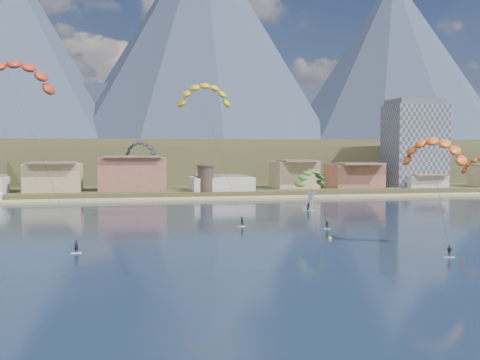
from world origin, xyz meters
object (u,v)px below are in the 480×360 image
object	(u,v)px
watchtower	(206,178)
kitesurfer_red	(16,72)
windsurfer	(309,205)
apartment_tower	(415,143)
kitesurfer_orange	(434,147)
kitesurfer_green	(310,176)
buoy	(330,239)
kitesurfer_yellow	(204,92)

from	to	relation	value
watchtower	kitesurfer_red	size ratio (longest dim) A/B	0.26
watchtower	windsurfer	xyz separation A→B (m)	(20.31, -44.56, -4.82)
apartment_tower	watchtower	distance (m)	82.02
watchtower	apartment_tower	bearing A→B (deg)	9.93
kitesurfer_orange	kitesurfer_green	distance (m)	34.22
kitesurfer_red	buoy	xyz separation A→B (m)	(52.34, -7.33, -28.21)
kitesurfer_red	kitesurfer_green	size ratio (longest dim) A/B	2.03
kitesurfer_orange	windsurfer	distance (m)	55.46
buoy	apartment_tower	bearing A→B (deg)	55.86
kitesurfer_yellow	buoy	distance (m)	47.13
watchtower	kitesurfer_orange	distance (m)	101.40
kitesurfer_orange	buoy	bearing A→B (deg)	153.36
windsurfer	kitesurfer_yellow	bearing A→B (deg)	-156.77
kitesurfer_orange	apartment_tower	bearing A→B (deg)	63.56
apartment_tower	kitesurfer_green	xyz separation A→B (m)	(-66.40, -80.03, -7.88)
watchtower	buoy	size ratio (longest dim) A/B	12.59
apartment_tower	kitesurfer_orange	size ratio (longest dim) A/B	1.57
apartment_tower	windsurfer	world-z (taller)	apartment_tower
kitesurfer_orange	windsurfer	world-z (taller)	kitesurfer_orange
kitesurfer_red	kitesurfer_orange	distance (m)	70.18
kitesurfer_green	windsurfer	distance (m)	24.01
apartment_tower	buoy	world-z (taller)	apartment_tower
apartment_tower	kitesurfer_red	bearing A→B (deg)	-141.75
kitesurfer_red	windsurfer	xyz separation A→B (m)	(63.43, 38.50, -26.78)
buoy	kitesurfer_orange	bearing A→B (deg)	-26.64
kitesurfer_green	windsurfer	size ratio (longest dim) A/B	3.33
kitesurfer_orange	windsurfer	size ratio (longest dim) A/B	4.16
kitesurfer_green	windsurfer	world-z (taller)	kitesurfer_green
buoy	kitesurfer_red	bearing A→B (deg)	172.02
kitesurfer_yellow	kitesurfer_green	size ratio (longest dim) A/B	2.00
apartment_tower	windsurfer	bearing A→B (deg)	-135.55
watchtower	kitesurfer_orange	bearing A→B (deg)	-76.05
apartment_tower	kitesurfer_red	world-z (taller)	apartment_tower
apartment_tower	kitesurfer_yellow	size ratio (longest dim) A/B	0.99
buoy	kitesurfer_green	bearing A→B (deg)	79.80
kitesurfer_green	buoy	size ratio (longest dim) A/B	23.84
kitesurfer_green	kitesurfer_orange	bearing A→B (deg)	-71.43
watchtower	windsurfer	bearing A→B (deg)	-65.50
kitesurfer_red	kitesurfer_yellow	xyz separation A→B (m)	(35.07, 26.32, -0.09)
kitesurfer_red	kitesurfer_green	bearing A→B (deg)	16.71
kitesurfer_yellow	buoy	size ratio (longest dim) A/B	47.56
apartment_tower	windsurfer	distance (m)	85.19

